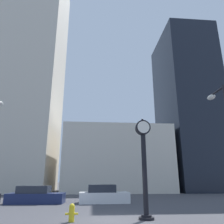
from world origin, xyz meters
TOP-DOWN VIEW (x-y plane):
  - ground_plane at (0.00, 0.00)m, footprint 200.00×200.00m
  - building_tall_tower at (-13.78, 24.00)m, footprint 13.25×12.00m
  - building_storefront_row at (2.71, 24.00)m, footprint 15.75×12.00m
  - building_glass_modern at (15.51, 24.00)m, footprint 8.26×12.00m
  - street_clock at (1.79, 0.05)m, footprint 0.82×0.78m
  - car_navy at (-5.58, 7.96)m, footprint 4.61×2.03m
  - car_white at (0.00, 7.81)m, footprint 4.21×2.03m
  - fire_hydrant_near at (-1.90, -0.23)m, footprint 0.61×0.27m

SIDE VIEW (x-z plane):
  - ground_plane at x=0.00m, z-range 0.00..0.00m
  - fire_hydrant_near at x=-1.90m, z-range 0.01..0.82m
  - car_navy at x=-5.58m, z-range -0.11..1.27m
  - car_white at x=0.00m, z-range -0.12..1.35m
  - street_clock at x=1.79m, z-range 0.31..5.53m
  - building_storefront_row at x=2.71m, z-range 0.00..9.50m
  - building_glass_modern at x=15.51m, z-range 0.00..27.98m
  - building_tall_tower at x=-13.78m, z-range 0.00..40.80m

